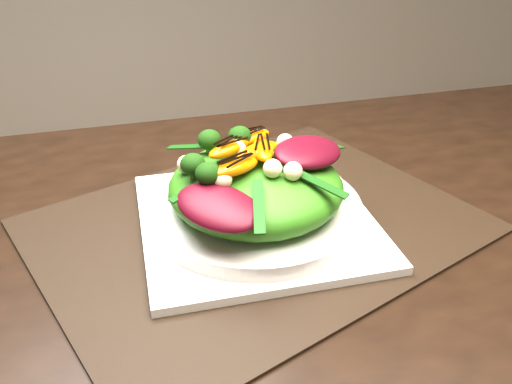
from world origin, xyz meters
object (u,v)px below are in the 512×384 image
object	(u,v)px
dining_table	(313,277)
orange_segment	(252,147)
placemat	(256,225)
salad_bowl	(256,210)
lettuce_mound	(256,186)
plate_base	(256,220)

from	to	relation	value
dining_table	orange_segment	xyz separation A→B (m)	(-0.04, 0.10, 0.12)
placemat	salad_bowl	size ratio (longest dim) A/B	1.99
salad_bowl	lettuce_mound	distance (m)	0.03
plate_base	lettuce_mound	size ratio (longest dim) A/B	1.33
orange_segment	lettuce_mound	bearing A→B (deg)	-91.24
dining_table	orange_segment	bearing A→B (deg)	111.56
placemat	orange_segment	world-z (taller)	orange_segment
dining_table	lettuce_mound	bearing A→B (deg)	115.98
lettuce_mound	plate_base	bearing A→B (deg)	-90.00
placemat	salad_bowl	world-z (taller)	salad_bowl
lettuce_mound	placemat	bearing A→B (deg)	0.00
lettuce_mound	salad_bowl	bearing A→B (deg)	0.00
plate_base	orange_segment	world-z (taller)	orange_segment
plate_base	orange_segment	xyz separation A→B (m)	(0.00, 0.02, 0.09)
plate_base	salad_bowl	xyz separation A→B (m)	(0.00, 0.00, 0.01)
salad_bowl	orange_segment	xyz separation A→B (m)	(0.00, 0.02, 0.07)
lettuce_mound	orange_segment	bearing A→B (deg)	88.76
plate_base	lettuce_mound	world-z (taller)	lettuce_mound
placemat	lettuce_mound	distance (m)	0.05
dining_table	lettuce_mound	world-z (taller)	dining_table
dining_table	salad_bowl	distance (m)	0.10
orange_segment	plate_base	bearing A→B (deg)	-91.24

